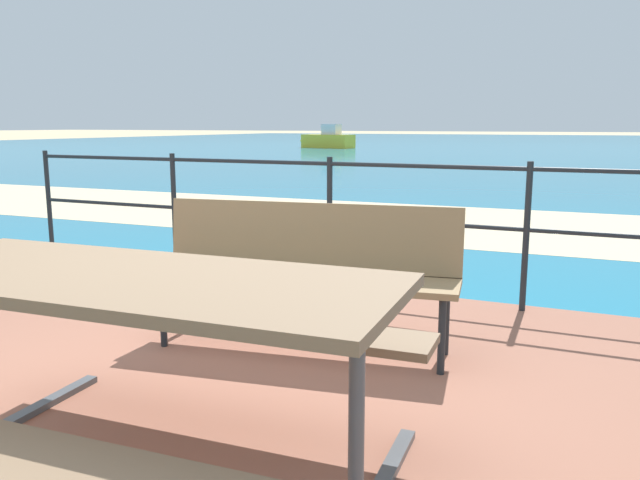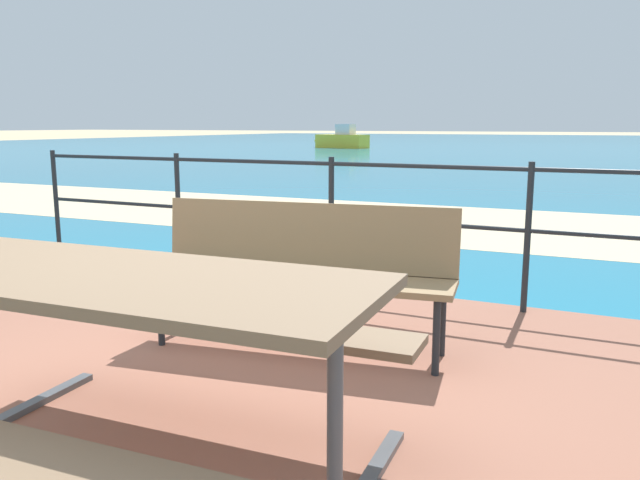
# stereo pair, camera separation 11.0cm
# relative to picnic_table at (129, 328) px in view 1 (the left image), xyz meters

# --- Properties ---
(ground_plane) EXTENTS (240.00, 240.00, 0.00)m
(ground_plane) POSITION_rel_picnic_table_xyz_m (-0.48, 0.42, -0.66)
(ground_plane) COLOR tan
(patio_paving) EXTENTS (6.40, 5.20, 0.06)m
(patio_paving) POSITION_rel_picnic_table_xyz_m (-0.48, 0.42, -0.63)
(patio_paving) COLOR #935B47
(patio_paving) RESTS_ON ground
(sea_water) EXTENTS (90.00, 90.00, 0.01)m
(sea_water) POSITION_rel_picnic_table_xyz_m (-0.48, 40.42, -0.66)
(sea_water) COLOR teal
(sea_water) RESTS_ON ground
(beach_strip) EXTENTS (54.06, 4.61, 0.01)m
(beach_strip) POSITION_rel_picnic_table_xyz_m (-0.48, 6.99, -0.66)
(beach_strip) COLOR beige
(beach_strip) RESTS_ON ground
(picnic_table) EXTENTS (1.95, 1.55, 0.79)m
(picnic_table) POSITION_rel_picnic_table_xyz_m (0.00, 0.00, 0.00)
(picnic_table) COLOR #7A6047
(picnic_table) RESTS_ON patio_paving
(park_bench) EXTENTS (1.81, 0.67, 0.84)m
(park_bench) POSITION_rel_picnic_table_xyz_m (-0.09, 1.61, -0.09)
(park_bench) COLOR #8C704C
(park_bench) RESTS_ON patio_paving
(railing_fence) EXTENTS (5.94, 0.04, 1.04)m
(railing_fence) POSITION_rel_picnic_table_xyz_m (-0.48, 2.88, 0.06)
(railing_fence) COLOR #1E2328
(railing_fence) RESTS_ON patio_paving
(boat_near) EXTENTS (3.65, 1.68, 1.34)m
(boat_near) POSITION_rel_picnic_table_xyz_m (-13.15, 32.27, -0.19)
(boat_near) COLOR yellow
(boat_near) RESTS_ON sea_water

